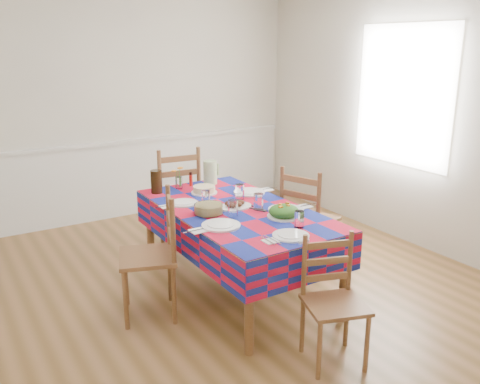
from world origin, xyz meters
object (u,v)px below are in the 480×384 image
chair_far (176,198)px  chair_right (307,220)px  dining_table (236,218)px  tea_pitcher (156,182)px  chair_left (153,256)px  green_pitcher (210,172)px  meat_platter (235,205)px  chair_near (333,302)px

chair_far → chair_right: chair_far is taller
dining_table → tea_pitcher: size_ratio=9.00×
chair_far → tea_pitcher: bearing=54.3°
chair_far → dining_table: bearing=96.7°
chair_right → dining_table: bearing=68.8°
tea_pitcher → chair_far: size_ratio=0.20×
dining_table → chair_left: (-0.74, -0.02, -0.16)m
dining_table → chair_far: (-0.01, 1.16, -0.13)m
dining_table → green_pitcher: bearing=76.2°
green_pitcher → chair_right: bearing=-55.7°
meat_platter → chair_far: chair_far is taller
green_pitcher → chair_near: (-0.18, -1.95, -0.42)m
chair_near → chair_left: 1.38m
tea_pitcher → chair_near: tea_pitcher is taller
meat_platter → chair_right: (0.73, -0.04, -0.26)m
dining_table → meat_platter: (0.00, 0.03, 0.10)m
dining_table → chair_near: chair_near is taller
dining_table → tea_pitcher: (-0.37, 0.76, 0.18)m
tea_pitcher → chair_near: bearing=-78.9°
meat_platter → chair_far: (-0.01, 1.13, -0.23)m
meat_platter → tea_pitcher: tea_pitcher is taller
dining_table → chair_far: 1.17m
tea_pitcher → chair_left: chair_left is taller
green_pitcher → tea_pitcher: size_ratio=1.08×
dining_table → chair_far: bearing=90.3°
green_pitcher → chair_near: bearing=-95.3°
tea_pitcher → chair_left: size_ratio=0.21×
green_pitcher → chair_left: (-0.93, -0.80, -0.35)m
green_pitcher → chair_near: 2.00m
chair_far → chair_left: bearing=64.5°
chair_far → chair_left: 1.38m
green_pitcher → chair_far: 0.53m
chair_left → green_pitcher: bearing=150.2°
dining_table → meat_platter: size_ratio=6.33×
meat_platter → chair_right: chair_right is taller
chair_left → chair_right: size_ratio=0.99×
chair_left → dining_table: bearing=110.8°
meat_platter → tea_pitcher: size_ratio=1.42×
green_pitcher → chair_near: size_ratio=0.26×
meat_platter → dining_table: bearing=-94.9°
chair_far → chair_right: 1.39m
chair_far → chair_left: chair_far is taller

